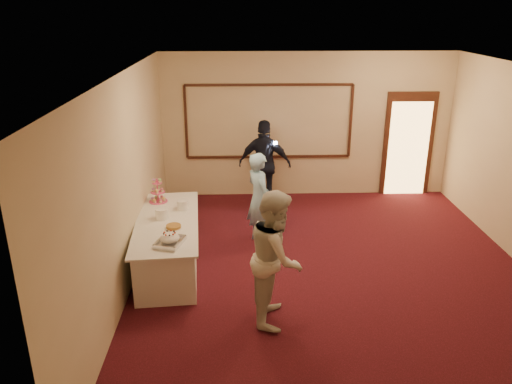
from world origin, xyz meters
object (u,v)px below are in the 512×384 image
cupcake_stand (158,193)px  buffet_table (168,243)px  plate_stack_a (162,214)px  man (259,199)px  pavlova_tray (170,239)px  plate_stack_b (183,205)px  tart (174,227)px  woman (276,257)px  guest (265,164)px

cupcake_stand → buffet_table: bearing=-73.0°
cupcake_stand → plate_stack_a: bearing=-77.2°
man → pavlova_tray: bearing=115.5°
plate_stack_b → tart: 0.73m
cupcake_stand → plate_stack_b: size_ratio=2.36×
buffet_table → plate_stack_a: 0.48m
man → cupcake_stand: bearing=64.4°
buffet_table → plate_stack_a: plate_stack_a is taller
buffet_table → woman: 2.17m
cupcake_stand → plate_stack_a: 0.74m
plate_stack_b → cupcake_stand: bearing=141.5°
man → plate_stack_b: bearing=80.6°
cupcake_stand → man: man is taller
plate_stack_b → man: bearing=16.4°
tart → guest: size_ratio=0.14×
buffet_table → plate_stack_b: plate_stack_b is taller
buffet_table → tart: bearing=-63.7°
guest → tart: bearing=71.6°
pavlova_tray → cupcake_stand: (-0.40, 1.60, 0.09)m
woman → guest: guest is taller
tart → plate_stack_a: bearing=121.3°
buffet_table → pavlova_tray: 0.93m
tart → man: size_ratio=0.16×
plate_stack_b → tart: bearing=-95.0°
pavlova_tray → man: man is taller
plate_stack_b → man: 1.29m
cupcake_stand → plate_stack_a: (0.16, -0.72, -0.08)m
plate_stack_a → woman: woman is taller
plate_stack_a → tart: plate_stack_a is taller
pavlova_tray → plate_stack_a: size_ratio=2.51×
woman → cupcake_stand: bearing=47.0°
woman → guest: bearing=7.0°
plate_stack_a → guest: (1.70, 2.37, 0.03)m
cupcake_stand → pavlova_tray: bearing=-76.1°
tart → woman: bearing=-38.5°
guest → woman: bearing=99.3°
tart → buffet_table: bearing=116.3°
cupcake_stand → woman: size_ratio=0.26×
buffet_table → plate_stack_b: size_ratio=13.10×
plate_stack_b → man: size_ratio=0.12×
pavlova_tray → woman: woman is taller
plate_stack_a → woman: (1.65, -1.50, 0.03)m
woman → pavlova_tray: bearing=74.0°
pavlova_tray → woman: (1.42, -0.62, 0.04)m
pavlova_tray → guest: 3.56m
pavlova_tray → plate_stack_a: same height
buffet_table → woman: woman is taller
pavlova_tray → plate_stack_b: (0.05, 1.24, 0.01)m
buffet_table → cupcake_stand: (-0.25, 0.80, 0.54)m
cupcake_stand → tart: 1.16m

